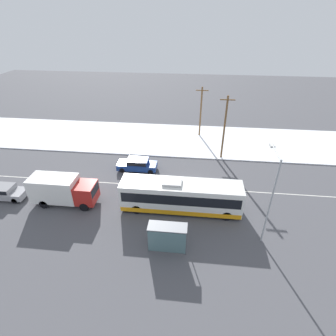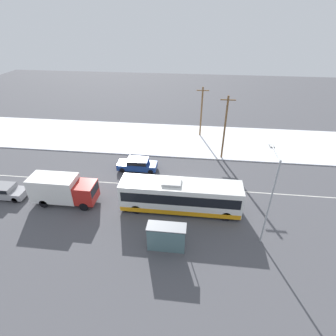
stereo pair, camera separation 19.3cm
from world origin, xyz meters
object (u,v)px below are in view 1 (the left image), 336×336
at_px(box_truck, 62,189).
at_px(parked_car_near_truck, 3,191).
at_px(pedestrian_at_stop, 172,230).
at_px(utility_pole_roadside, 224,127).
at_px(streetlamp, 271,189).
at_px(utility_pole_snowlot, 201,111).
at_px(sedan_car, 137,164).
at_px(city_bus, 181,196).
at_px(bus_shelter, 167,235).

bearing_deg(box_truck, parked_car_near_truck, 178.97).
distance_m(box_truck, pedestrian_at_stop, 12.01).
relative_size(box_truck, utility_pole_roadside, 0.78).
height_order(streetlamp, utility_pole_roadside, utility_pole_roadside).
bearing_deg(utility_pole_snowlot, sedan_car, -123.89).
distance_m(parked_car_near_truck, streetlamp, 26.17).
bearing_deg(streetlamp, city_bus, 158.29).
bearing_deg(utility_pole_roadside, sedan_car, -157.94).
bearing_deg(box_truck, utility_pole_roadside, 34.44).
height_order(bus_shelter, utility_pole_snowlot, utility_pole_snowlot).
distance_m(parked_car_near_truck, utility_pole_roadside, 26.00).
bearing_deg(sedan_car, parked_car_near_truck, 28.67).
relative_size(pedestrian_at_stop, utility_pole_roadside, 0.22).
height_order(pedestrian_at_stop, utility_pole_snowlot, utility_pole_snowlot).
bearing_deg(utility_pole_snowlot, bus_shelter, -96.04).
relative_size(bus_shelter, utility_pole_snowlot, 0.42).
height_order(parked_car_near_truck, utility_pole_roadside, utility_pole_roadside).
relative_size(box_truck, utility_pole_snowlot, 0.86).
distance_m(city_bus, box_truck, 11.84).
bearing_deg(pedestrian_at_stop, utility_pole_snowlot, 84.32).
height_order(city_bus, box_truck, city_bus).
xyz_separation_m(city_bus, parked_car_near_truck, (-18.52, -0.16, -0.81)).
height_order(box_truck, bus_shelter, box_truck).
distance_m(bus_shelter, utility_pole_roadside, 17.47).
bearing_deg(bus_shelter, pedestrian_at_stop, 77.93).
relative_size(bus_shelter, utility_pole_roadside, 0.38).
bearing_deg(box_truck, pedestrian_at_stop, -18.49).
distance_m(pedestrian_at_stop, utility_pole_roadside, 16.30).
height_order(parked_car_near_truck, bus_shelter, bus_shelter).
xyz_separation_m(box_truck, pedestrian_at_stop, (11.37, -3.80, -0.54)).
bearing_deg(city_bus, bus_shelter, -97.82).
relative_size(sedan_car, bus_shelter, 1.52).
distance_m(box_truck, streetlamp, 19.47).
xyz_separation_m(bus_shelter, streetlamp, (7.90, 2.51, 3.37)).
distance_m(city_bus, sedan_car, 8.96).
height_order(box_truck, parked_car_near_truck, box_truck).
bearing_deg(utility_pole_roadside, bus_shelter, -108.24).
height_order(pedestrian_at_stop, utility_pole_roadside, utility_pole_roadside).
distance_m(pedestrian_at_stop, streetlamp, 8.67).
bearing_deg(streetlamp, utility_pole_roadside, 100.17).
height_order(sedan_car, utility_pole_snowlot, utility_pole_snowlot).
bearing_deg(bus_shelter, city_bus, 82.18).
bearing_deg(sedan_car, utility_pole_roadside, -157.94).
relative_size(pedestrian_at_stop, bus_shelter, 0.57).
height_order(pedestrian_at_stop, streetlamp, streetlamp).
bearing_deg(utility_pole_roadside, box_truck, -145.56).
bearing_deg(streetlamp, bus_shelter, -162.39).
xyz_separation_m(box_truck, utility_pole_roadside, (16.51, 11.32, 2.72)).
bearing_deg(parked_car_near_truck, city_bus, 0.49).
relative_size(streetlamp, utility_pole_snowlot, 1.06).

